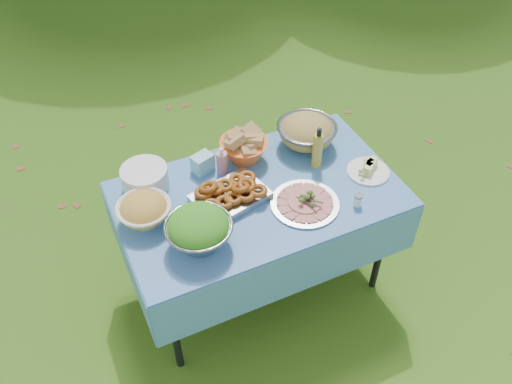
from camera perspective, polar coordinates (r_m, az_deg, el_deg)
ground at (r=3.39m, az=0.26°, el=-9.37°), size 80.00×80.00×0.00m
picnic_table at (r=3.09m, az=0.29°, el=-5.17°), size 1.46×0.86×0.76m
salad_bowl at (r=2.51m, az=-6.05°, el=-3.92°), size 0.33×0.33×0.21m
pasta_bowl_white at (r=2.68m, az=-11.71°, el=-1.84°), size 0.31×0.31×0.15m
plate_stack at (r=2.87m, az=-11.62°, el=1.47°), size 0.32×0.32×0.12m
wipes_box at (r=2.93m, az=-5.65°, el=3.06°), size 0.13×0.11×0.10m
sanitizer_bottle at (r=2.88m, az=-3.61°, el=3.28°), size 0.07×0.07×0.17m
bread_bowl at (r=2.96m, az=-1.28°, el=4.88°), size 0.31×0.31×0.18m
pasta_bowl_steel at (r=3.07m, az=5.37°, el=6.37°), size 0.37×0.37×0.18m
fried_tray at (r=2.75m, az=-2.74°, el=-0.23°), size 0.41×0.33×0.09m
charcuterie_platter at (r=2.74m, az=5.20°, el=-0.72°), size 0.37×0.37×0.08m
oil_bottle at (r=2.91m, az=6.52°, el=4.65°), size 0.07×0.07×0.25m
cheese_plate at (r=2.97m, az=11.78°, el=2.52°), size 0.25×0.25×0.06m
shaker at (r=2.77m, az=10.68°, el=-0.84°), size 0.05×0.05×0.07m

